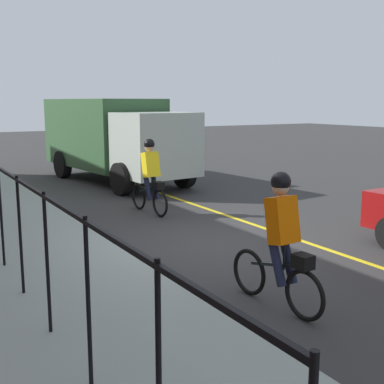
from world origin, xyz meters
name	(u,v)px	position (x,y,z in m)	size (l,w,h in m)	color
ground_plane	(217,245)	(0.00, 0.00, 0.00)	(80.00, 80.00, 0.00)	#302F2F
lane_line_centre	(282,234)	(0.00, -1.60, 0.00)	(36.00, 0.12, 0.01)	yellow
sidewalk	(35,271)	(0.00, 3.40, 0.07)	(40.00, 3.20, 0.15)	gray
cyclist_lead	(150,177)	(3.14, -0.12, 0.91)	(1.71, 0.38, 1.83)	black
cyclist_follow	(281,242)	(-2.92, 0.94, 0.91)	(1.71, 0.38, 1.83)	black
box_truck_background	(114,136)	(8.38, -1.31, 1.55)	(6.92, 3.13, 2.78)	#345D35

